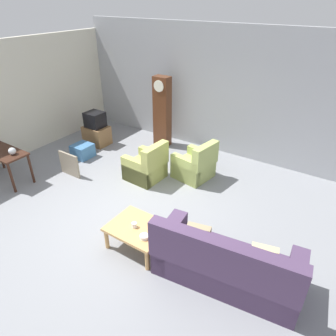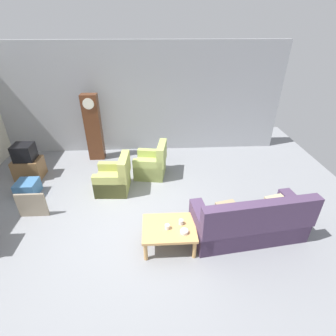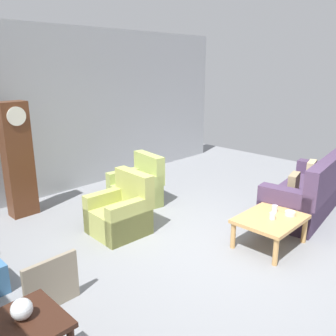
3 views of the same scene
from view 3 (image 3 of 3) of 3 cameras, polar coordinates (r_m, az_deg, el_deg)
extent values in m
plane|color=gray|center=(5.24, 6.90, -12.19)|extent=(10.40, 10.40, 0.00)
cube|color=#9EA0A5|center=(7.40, -15.58, 8.84)|extent=(8.40, 0.16, 3.20)
cube|color=#4C3856|center=(6.65, 20.91, -4.76)|extent=(2.19, 1.09, 0.44)
cube|color=#4C3856|center=(6.41, 24.44, -1.02)|extent=(2.11, 0.46, 0.60)
cube|color=#4C3856|center=(7.47, 23.09, -1.74)|extent=(0.34, 0.86, 0.68)
cube|color=#4C3856|center=(5.77, 18.31, -6.42)|extent=(0.34, 0.86, 0.68)
cube|color=#C6B284|center=(6.98, 22.00, -0.42)|extent=(0.38, 0.20, 0.36)
cube|color=#9E8966|center=(6.10, 19.52, -2.51)|extent=(0.38, 0.20, 0.36)
cube|color=tan|center=(5.51, -7.99, -8.41)|extent=(0.80, 0.80, 0.40)
cube|color=tan|center=(5.51, -5.45, -3.16)|extent=(0.22, 0.77, 0.52)
cube|color=tan|center=(5.70, -9.77, -6.53)|extent=(0.77, 0.20, 0.60)
cube|color=tan|center=(5.24, -6.13, -8.47)|extent=(0.77, 0.20, 0.60)
cube|color=#A9B862|center=(6.52, -5.36, -4.31)|extent=(0.87, 0.87, 0.40)
cube|color=#A9B862|center=(6.53, -3.07, 0.04)|extent=(0.30, 0.78, 0.52)
cube|color=#A9B862|center=(6.73, -6.71, -2.78)|extent=(0.78, 0.28, 0.60)
cube|color=#A9B862|center=(6.24, -3.94, -4.25)|extent=(0.78, 0.28, 0.60)
cube|color=tan|center=(5.23, 16.14, -7.87)|extent=(0.96, 0.76, 0.05)
cylinder|color=tan|center=(4.85, 16.91, -12.76)|extent=(0.07, 0.07, 0.38)
cylinder|color=tan|center=(5.55, 21.06, -9.33)|extent=(0.07, 0.07, 0.38)
cylinder|color=tan|center=(5.13, 10.42, -10.60)|extent=(0.07, 0.07, 0.38)
cylinder|color=tan|center=(5.80, 15.18, -7.66)|extent=(0.07, 0.07, 0.38)
cylinder|color=#381E14|center=(3.39, -19.47, -23.89)|extent=(0.06, 0.06, 0.71)
cube|color=#562D19|center=(6.37, -22.97, 1.15)|extent=(0.44, 0.28, 1.93)
cylinder|color=silver|center=(6.09, -23.17, 7.65)|extent=(0.30, 0.02, 0.30)
cube|color=gray|center=(4.09, -18.16, -17.25)|extent=(0.60, 0.05, 0.57)
sphere|color=silver|center=(2.90, -22.46, -20.21)|extent=(0.16, 0.16, 0.16)
cylinder|color=white|center=(5.16, 16.44, -7.41)|extent=(0.08, 0.08, 0.09)
cylinder|color=silver|center=(5.41, 16.76, -6.25)|extent=(0.08, 0.08, 0.10)
cylinder|color=white|center=(5.36, 19.01, -6.90)|extent=(0.14, 0.14, 0.06)
camera|label=1|loc=(6.99, 54.41, 20.46)|focal=32.46mm
camera|label=2|loc=(4.40, 66.01, 22.38)|focal=27.12mm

